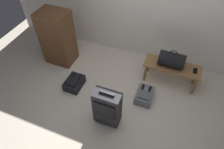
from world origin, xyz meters
TOP-DOWN VIEW (x-y plane):
  - ground_plane at (0.00, 0.00)m, footprint 6.60×6.60m
  - bench at (0.69, 0.99)m, footprint 1.00×0.36m
  - duffel_bag_black at (0.64, 0.99)m, footprint 0.44×0.26m
  - cell_phone at (1.07, 1.00)m, footprint 0.07×0.14m
  - suitcase_upright_charcoal at (-0.07, -0.23)m, footprint 0.40×0.23m
  - backpack_grey at (0.36, 0.41)m, footprint 0.28×0.38m
  - backpack_dark at (-0.92, 0.22)m, footprint 0.28×0.38m
  - side_cabinet at (-1.54, 0.80)m, footprint 0.56×0.44m

SIDE VIEW (x-z plane):
  - ground_plane at x=0.00m, z-range 0.00..0.00m
  - backpack_grey at x=0.36m, z-range -0.01..0.20m
  - backpack_dark at x=-0.92m, z-range -0.01..0.20m
  - bench at x=0.69m, z-range 0.14..0.56m
  - suitcase_upright_charcoal at x=-0.07m, z-range 0.01..0.75m
  - cell_phone at x=1.07m, z-range 0.42..0.43m
  - side_cabinet at x=-1.54m, z-range 0.00..1.10m
  - duffel_bag_black at x=0.64m, z-range 0.38..0.72m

